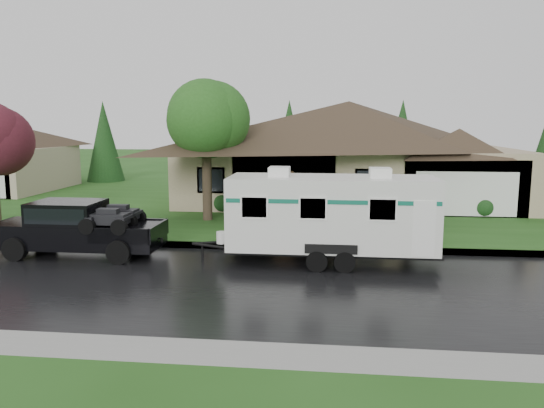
# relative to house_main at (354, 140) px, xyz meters

# --- Properties ---
(ground) EXTENTS (140.00, 140.00, 0.00)m
(ground) POSITION_rel_house_main_xyz_m (-2.29, -13.84, -3.59)
(ground) COLOR #235019
(ground) RESTS_ON ground
(road) EXTENTS (140.00, 8.00, 0.01)m
(road) POSITION_rel_house_main_xyz_m (-2.29, -15.84, -3.59)
(road) COLOR black
(road) RESTS_ON ground
(curb) EXTENTS (140.00, 0.50, 0.15)m
(curb) POSITION_rel_house_main_xyz_m (-2.29, -11.59, -3.52)
(curb) COLOR gray
(curb) RESTS_ON ground
(lawn) EXTENTS (140.00, 26.00, 0.15)m
(lawn) POSITION_rel_house_main_xyz_m (-2.29, 1.16, -3.52)
(lawn) COLOR #235019
(lawn) RESTS_ON ground
(house_main) EXTENTS (19.44, 10.80, 6.90)m
(house_main) POSITION_rel_house_main_xyz_m (0.00, 0.00, 0.00)
(house_main) COLOR tan
(house_main) RESTS_ON lawn
(tree_left_green) EXTENTS (3.97, 3.97, 6.57)m
(tree_left_green) POSITION_rel_house_main_xyz_m (-6.84, -6.86, 1.12)
(tree_left_green) COLOR #382B1E
(tree_left_green) RESTS_ON lawn
(shrub_row) EXTENTS (13.60, 1.00, 1.00)m
(shrub_row) POSITION_rel_house_main_xyz_m (-0.29, -4.54, -2.94)
(shrub_row) COLOR #143814
(shrub_row) RESTS_ON lawn
(pickup_truck) EXTENTS (5.71, 2.17, 1.90)m
(pickup_truck) POSITION_rel_house_main_xyz_m (-9.99, -13.24, -2.57)
(pickup_truck) COLOR black
(pickup_truck) RESTS_ON ground
(travel_trailer) EXTENTS (7.04, 2.48, 3.16)m
(travel_trailer) POSITION_rel_house_main_xyz_m (-1.19, -13.24, -1.91)
(travel_trailer) COLOR silver
(travel_trailer) RESTS_ON ground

